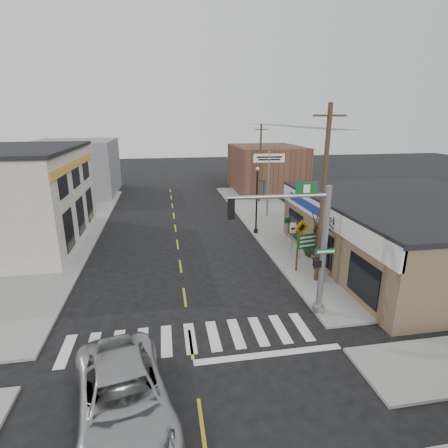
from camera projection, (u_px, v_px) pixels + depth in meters
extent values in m
plane|color=black|center=(191.00, 344.00, 14.47)|extent=(140.00, 140.00, 0.00)
cube|color=gray|center=(289.00, 233.00, 28.17)|extent=(6.00, 38.00, 0.13)
cube|color=gray|center=(52.00, 246.00, 25.22)|extent=(6.00, 38.00, 0.13)
cube|color=gold|center=(180.00, 266.00, 22.00)|extent=(0.12, 56.00, 0.01)
cube|color=silver|center=(190.00, 338.00, 14.85)|extent=(11.00, 2.20, 0.01)
cube|color=brown|center=(413.00, 234.00, 21.92)|extent=(12.00, 14.00, 4.00)
cube|color=brown|center=(266.00, 169.00, 43.87)|extent=(8.00, 10.00, 5.60)
cube|color=slate|center=(77.00, 168.00, 41.86)|extent=(9.00, 10.00, 6.40)
imported|color=#ABAEB1|center=(123.00, 396.00, 10.71)|extent=(3.88, 6.30, 1.63)
cylinder|color=gray|center=(323.00, 252.00, 15.81)|extent=(0.28, 0.28, 6.07)
cylinder|color=gray|center=(279.00, 197.00, 14.67)|extent=(4.45, 0.16, 0.16)
cube|color=black|center=(232.00, 209.00, 14.47)|extent=(0.28, 0.22, 0.91)
cube|color=#0E4D1F|center=(326.00, 251.00, 15.57)|extent=(0.96, 0.04, 0.22)
cube|color=#0E4D1F|center=(307.00, 189.00, 14.78)|extent=(0.96, 0.05, 0.56)
cube|color=black|center=(318.00, 264.00, 15.88)|extent=(0.32, 0.26, 0.32)
cube|color=#483521|center=(297.00, 251.00, 20.72)|extent=(0.09, 0.09, 2.51)
cube|color=#483521|center=(316.00, 250.00, 20.91)|extent=(0.09, 0.09, 2.51)
cube|color=#0E441D|center=(308.00, 241.00, 20.57)|extent=(1.43, 0.05, 0.90)
cylinder|color=#CFC301|center=(319.00, 274.00, 19.88)|extent=(0.21, 0.21, 0.58)
sphere|color=#CFC301|center=(320.00, 269.00, 19.79)|extent=(0.23, 0.23, 0.23)
cylinder|color=gray|center=(301.00, 241.00, 22.51)|extent=(0.06, 0.06, 2.43)
cube|color=orange|center=(302.00, 228.00, 22.21)|extent=(1.03, 0.03, 1.03)
cylinder|color=black|center=(257.00, 202.00, 27.23)|extent=(0.14, 0.14, 5.06)
sphere|color=silver|center=(258.00, 169.00, 26.48)|extent=(0.27, 0.27, 0.27)
cube|color=#0D414E|center=(264.00, 189.00, 27.04)|extent=(0.02, 0.54, 1.36)
cylinder|color=gray|center=(268.00, 184.00, 31.98)|extent=(0.18, 0.18, 5.99)
cube|color=white|center=(269.00, 158.00, 31.29)|extent=(2.82, 0.18, 0.75)
cylinder|color=black|center=(322.00, 252.00, 19.93)|extent=(0.19, 0.19, 3.03)
ellipsoid|color=#1F3814|center=(370.00, 267.00, 20.40)|extent=(1.30, 1.30, 0.97)
ellipsoid|color=black|center=(313.00, 249.00, 23.24)|extent=(1.22, 1.22, 0.92)
cylinder|color=#432D1D|center=(323.00, 198.00, 18.49)|extent=(0.25, 0.25, 9.57)
cube|color=#432D1D|center=(330.00, 115.00, 17.27)|extent=(1.66, 0.10, 0.10)
cylinder|color=#3B2618|center=(260.00, 164.00, 37.31)|extent=(0.21, 0.21, 8.16)
cube|color=#3B2618|center=(261.00, 130.00, 36.27)|extent=(1.42, 0.09, 0.09)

